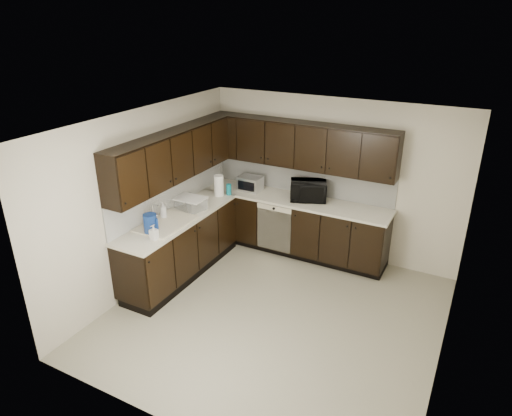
{
  "coord_description": "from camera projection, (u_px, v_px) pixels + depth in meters",
  "views": [
    {
      "loc": [
        2.06,
        -4.44,
        3.63
      ],
      "look_at": [
        -0.59,
        0.6,
        1.17
      ],
      "focal_mm": 32.0,
      "sensor_mm": 36.0,
      "label": 1
    }
  ],
  "objects": [
    {
      "name": "countertop",
      "position": [
        247.0,
        206.0,
        6.89
      ],
      "size": [
        3.03,
        2.83,
        0.04
      ],
      "color": "beige",
      "rests_on": "lower_cabinets"
    },
    {
      "name": "wall_front",
      "position": [
        174.0,
        322.0,
        3.81
      ],
      "size": [
        4.0,
        0.02,
        2.5
      ],
      "primitive_type": "cube",
      "color": "beige",
      "rests_on": "floor"
    },
    {
      "name": "upper_cabinets",
      "position": [
        245.0,
        150.0,
        6.67
      ],
      "size": [
        3.0,
        2.8,
        0.7
      ],
      "color": "black",
      "rests_on": "wall_back"
    },
    {
      "name": "paper_towel_roll",
      "position": [
        219.0,
        186.0,
        7.19
      ],
      "size": [
        0.18,
        0.18,
        0.33
      ],
      "primitive_type": "cylinder",
      "rotation": [
        0.0,
        0.0,
        0.18
      ],
      "color": "white",
      "rests_on": "countertop"
    },
    {
      "name": "lower_cabinets",
      "position": [
        248.0,
        236.0,
        7.1
      ],
      "size": [
        3.0,
        2.8,
        0.9
      ],
      "color": "black",
      "rests_on": "floor"
    },
    {
      "name": "soap_bottle_a",
      "position": [
        154.0,
        232.0,
        5.82
      ],
      "size": [
        0.1,
        0.1,
        0.2
      ],
      "primitive_type": "imported",
      "rotation": [
        0.0,
        0.0,
        -0.12
      ],
      "color": "gray",
      "rests_on": "countertop"
    },
    {
      "name": "backsplash",
      "position": [
        242.0,
        184.0,
        7.05
      ],
      "size": [
        3.0,
        2.8,
        0.48
      ],
      "color": "white",
      "rests_on": "countertop"
    },
    {
      "name": "sink",
      "position": [
        166.0,
        228.0,
        6.29
      ],
      "size": [
        0.54,
        0.82,
        0.42
      ],
      "color": "beige",
      "rests_on": "countertop"
    },
    {
      "name": "dishwasher",
      "position": [
        274.0,
        225.0,
        7.16
      ],
      "size": [
        0.58,
        0.04,
        0.78
      ],
      "color": "beige",
      "rests_on": "lower_cabinets"
    },
    {
      "name": "toaster_oven",
      "position": [
        250.0,
        183.0,
        7.43
      ],
      "size": [
        0.38,
        0.28,
        0.23
      ],
      "primitive_type": "cube",
      "rotation": [
        0.0,
        0.0,
        -0.03
      ],
      "color": "silver",
      "rests_on": "countertop"
    },
    {
      "name": "microwave",
      "position": [
        308.0,
        191.0,
        7.03
      ],
      "size": [
        0.65,
        0.55,
        0.3
      ],
      "primitive_type": "imported",
      "rotation": [
        0.0,
        0.0,
        0.4
      ],
      "color": "black",
      "rests_on": "countertop"
    },
    {
      "name": "floor",
      "position": [
        275.0,
        315.0,
        5.93
      ],
      "size": [
        4.0,
        4.0,
        0.0
      ],
      "primitive_type": "plane",
      "color": "gray",
      "rests_on": "ground"
    },
    {
      "name": "storage_bin",
      "position": [
        191.0,
        203.0,
        6.74
      ],
      "size": [
        0.48,
        0.41,
        0.16
      ],
      "primitive_type": "cube",
      "rotation": [
        0.0,
        0.0,
        -0.26
      ],
      "color": "silver",
      "rests_on": "countertop"
    },
    {
      "name": "wall_left",
      "position": [
        146.0,
        199.0,
        6.29
      ],
      "size": [
        0.02,
        4.0,
        2.5
      ],
      "primitive_type": "cube",
      "color": "beige",
      "rests_on": "floor"
    },
    {
      "name": "ceiling",
      "position": [
        279.0,
        125.0,
        4.94
      ],
      "size": [
        4.0,
        4.0,
        0.0
      ],
      "primitive_type": "plane",
      "rotation": [
        3.14,
        0.0,
        0.0
      ],
      "color": "white",
      "rests_on": "wall_back"
    },
    {
      "name": "wall_right",
      "position": [
        456.0,
        270.0,
        4.58
      ],
      "size": [
        0.02,
        4.0,
        2.5
      ],
      "primitive_type": "cube",
      "color": "beige",
      "rests_on": "floor"
    },
    {
      "name": "soap_bottle_b",
      "position": [
        163.0,
        210.0,
        6.41
      ],
      "size": [
        0.1,
        0.1,
        0.25
      ],
      "primitive_type": "imported",
      "rotation": [
        0.0,
        0.0,
        -0.03
      ],
      "color": "gray",
      "rests_on": "countertop"
    },
    {
      "name": "teal_tumbler",
      "position": [
        229.0,
        189.0,
        7.25
      ],
      "size": [
        0.1,
        0.1,
        0.18
      ],
      "primitive_type": "cylinder",
      "rotation": [
        0.0,
        0.0,
        0.23
      ],
      "color": "#0C7B8B",
      "rests_on": "countertop"
    },
    {
      "name": "wall_back",
      "position": [
        332.0,
        179.0,
        7.06
      ],
      "size": [
        4.0,
        0.02,
        2.5
      ],
      "primitive_type": "cube",
      "color": "beige",
      "rests_on": "floor"
    },
    {
      "name": "blue_pitcher",
      "position": [
        150.0,
        224.0,
        5.97
      ],
      "size": [
        0.23,
        0.23,
        0.27
      ],
      "primitive_type": "cylinder",
      "rotation": [
        0.0,
        0.0,
        0.35
      ],
      "color": "navy",
      "rests_on": "countertop"
    }
  ]
}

